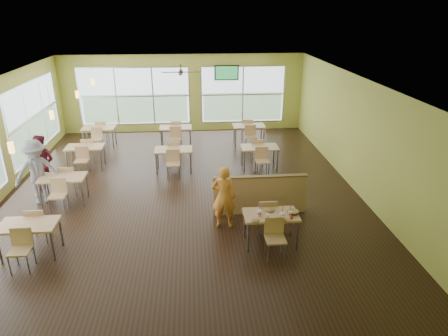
% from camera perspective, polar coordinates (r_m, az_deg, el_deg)
% --- Properties ---
extents(room, '(12.00, 12.04, 3.20)m').
position_cam_1_polar(room, '(11.18, -6.19, 4.31)').
color(room, black).
rests_on(room, ground).
extents(window_bays, '(9.24, 10.24, 2.38)m').
position_cam_1_polar(window_bays, '(14.48, -16.56, 7.16)').
color(window_bays, white).
rests_on(window_bays, room).
extents(main_table, '(1.22, 1.52, 0.87)m').
position_cam_1_polar(main_table, '(8.97, 6.70, -7.20)').
color(main_table, tan).
rests_on(main_table, floor).
extents(half_wall_divider, '(2.40, 0.14, 1.04)m').
position_cam_1_polar(half_wall_divider, '(10.28, 5.14, -3.78)').
color(half_wall_divider, tan).
rests_on(half_wall_divider, floor).
extents(dining_tables, '(6.92, 8.72, 0.87)m').
position_cam_1_polar(dining_tables, '(13.18, -10.45, 2.42)').
color(dining_tables, tan).
rests_on(dining_tables, floor).
extents(pendant_lights, '(0.11, 7.31, 0.86)m').
position_cam_1_polar(pendant_lights, '(12.13, -21.76, 8.47)').
color(pendant_lights, '#2D2119').
rests_on(pendant_lights, ceiling).
extents(ceiling_fan, '(1.25, 1.25, 0.29)m').
position_cam_1_polar(ceiling_fan, '(13.80, -6.20, 13.48)').
color(ceiling_fan, '#2D2119').
rests_on(ceiling_fan, ceiling).
extents(tv_backwall, '(1.00, 0.07, 0.60)m').
position_cam_1_polar(tv_backwall, '(16.80, 0.36, 13.45)').
color(tv_backwall, black).
rests_on(tv_backwall, wall_back).
extents(man_plaid, '(0.63, 0.47, 1.59)m').
position_cam_1_polar(man_plaid, '(9.50, -0.03, -4.14)').
color(man_plaid, '#E75819').
rests_on(man_plaid, floor).
extents(patron_maroon, '(0.86, 0.70, 1.63)m').
position_cam_1_polar(patron_maroon, '(12.69, -24.65, 0.79)').
color(patron_maroon, '#5B1623').
rests_on(patron_maroon, floor).
extents(patron_grey, '(1.32, 1.04, 1.79)m').
position_cam_1_polar(patron_grey, '(11.76, -25.15, -0.49)').
color(patron_grey, slate).
rests_on(patron_grey, floor).
extents(cup_blue, '(0.10, 0.10, 0.35)m').
position_cam_1_polar(cup_blue, '(8.79, 5.10, -6.39)').
color(cup_blue, white).
rests_on(cup_blue, main_table).
extents(cup_yellow, '(0.08, 0.08, 0.30)m').
position_cam_1_polar(cup_yellow, '(8.68, 6.25, -6.91)').
color(cup_yellow, white).
rests_on(cup_yellow, main_table).
extents(cup_red_near, '(0.10, 0.10, 0.38)m').
position_cam_1_polar(cup_red_near, '(8.72, 8.33, -6.75)').
color(cup_red_near, white).
rests_on(cup_red_near, main_table).
extents(cup_red_far, '(0.09, 0.09, 0.33)m').
position_cam_1_polar(cup_red_far, '(8.85, 9.42, -6.44)').
color(cup_red_far, white).
rests_on(cup_red_far, main_table).
extents(food_basket, '(0.25, 0.25, 0.06)m').
position_cam_1_polar(food_basket, '(9.00, 9.87, -6.20)').
color(food_basket, black).
rests_on(food_basket, main_table).
extents(ketchup_cup, '(0.06, 0.06, 0.03)m').
position_cam_1_polar(ketchup_cup, '(8.79, 9.64, -7.07)').
color(ketchup_cup, '#A31814').
rests_on(ketchup_cup, main_table).
extents(wrapper_left, '(0.18, 0.16, 0.04)m').
position_cam_1_polar(wrapper_left, '(8.58, 4.51, -7.50)').
color(wrapper_left, '#A88351').
rests_on(wrapper_left, main_table).
extents(wrapper_mid, '(0.25, 0.23, 0.05)m').
position_cam_1_polar(wrapper_mid, '(9.02, 6.51, -5.96)').
color(wrapper_mid, '#A88351').
rests_on(wrapper_mid, main_table).
extents(wrapper_right, '(0.16, 0.15, 0.03)m').
position_cam_1_polar(wrapper_right, '(8.70, 8.58, -7.30)').
color(wrapper_right, '#A88351').
rests_on(wrapper_right, main_table).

